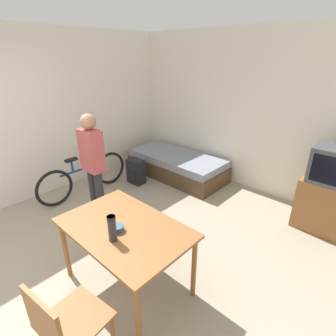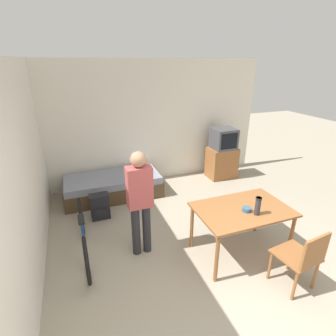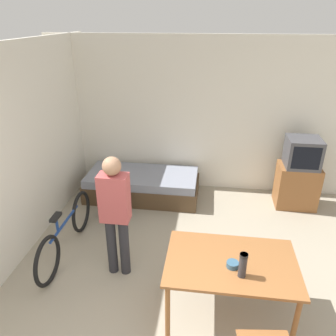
{
  "view_description": "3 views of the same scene",
  "coord_description": "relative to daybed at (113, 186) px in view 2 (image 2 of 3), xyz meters",
  "views": [
    {
      "loc": [
        2.19,
        -0.35,
        2.3
      ],
      "look_at": [
        -0.01,
        2.04,
        0.86
      ],
      "focal_mm": 28.0,
      "sensor_mm": 36.0,
      "label": 1
    },
    {
      "loc": [
        -1.6,
        -1.69,
        2.66
      ],
      "look_at": [
        -0.2,
        2.06,
        1.01
      ],
      "focal_mm": 28.0,
      "sensor_mm": 36.0,
      "label": 2
    },
    {
      "loc": [
        0.19,
        -1.71,
        2.96
      ],
      "look_at": [
        -0.36,
        2.3,
        1.07
      ],
      "focal_mm": 35.0,
      "sensor_mm": 36.0,
      "label": 3
    }
  ],
  "objects": [
    {
      "name": "ground_plane",
      "position": [
        0.96,
        -3.32,
        -0.22
      ],
      "size": [
        20.0,
        20.0,
        0.0
      ],
      "primitive_type": "plane",
      "color": "#9E937F"
    },
    {
      "name": "wall_back",
      "position": [
        0.96,
        0.56,
        1.13
      ],
      "size": [
        5.41,
        0.06,
        2.7
      ],
      "color": "silver",
      "rests_on": "ground_plane"
    },
    {
      "name": "wall_left",
      "position": [
        -1.28,
        -1.39,
        1.13
      ],
      "size": [
        0.06,
        4.85,
        2.7
      ],
      "color": "silver",
      "rests_on": "ground_plane"
    },
    {
      "name": "daybed",
      "position": [
        0.0,
        0.0,
        0.0
      ],
      "size": [
        1.96,
        0.9,
        0.45
      ],
      "color": "#4C3823",
      "rests_on": "ground_plane"
    },
    {
      "name": "tv",
      "position": [
        2.63,
        0.06,
        0.35
      ],
      "size": [
        0.65,
        0.48,
        1.21
      ],
      "color": "brown",
      "rests_on": "ground_plane"
    },
    {
      "name": "dining_table",
      "position": [
        1.42,
        -2.43,
        0.45
      ],
      "size": [
        1.3,
        0.85,
        0.76
      ],
      "color": "brown",
      "rests_on": "ground_plane"
    },
    {
      "name": "wooden_chair",
      "position": [
        1.73,
        -3.25,
        0.27
      ],
      "size": [
        0.5,
        0.5,
        0.86
      ],
      "color": "brown",
      "rests_on": "ground_plane"
    },
    {
      "name": "bicycle",
      "position": [
        -0.69,
        -1.65,
        0.1
      ],
      "size": [
        0.08,
        1.7,
        0.72
      ],
      "color": "black",
      "rests_on": "ground_plane"
    },
    {
      "name": "person_standing",
      "position": [
        0.1,
        -1.91,
        0.69
      ],
      "size": [
        0.34,
        0.21,
        1.58
      ],
      "color": "#28282D",
      "rests_on": "ground_plane"
    },
    {
      "name": "thermos_flask",
      "position": [
        1.51,
        -2.62,
        0.67
      ],
      "size": [
        0.08,
        0.08,
        0.25
      ],
      "color": "#2D2D33",
      "rests_on": "dining_table"
    },
    {
      "name": "mate_bowl",
      "position": [
        1.43,
        -2.51,
        0.56
      ],
      "size": [
        0.12,
        0.12,
        0.06
      ],
      "color": "#335670",
      "rests_on": "dining_table"
    },
    {
      "name": "backpack",
      "position": [
        -0.37,
        -0.77,
        0.01
      ],
      "size": [
        0.33,
        0.24,
        0.47
      ],
      "color": "black",
      "rests_on": "ground_plane"
    }
  ]
}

